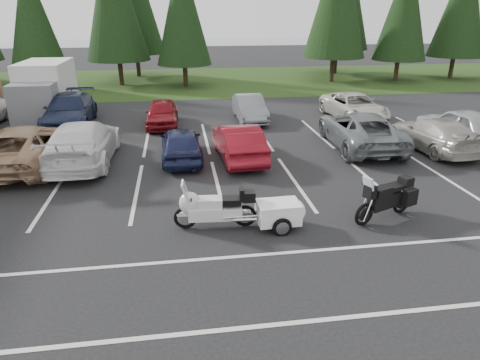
% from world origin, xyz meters
% --- Properties ---
extents(ground, '(120.00, 120.00, 0.00)m').
position_xyz_m(ground, '(0.00, 0.00, 0.00)').
color(ground, black).
rests_on(ground, ground).
extents(grass_strip, '(80.00, 16.00, 0.01)m').
position_xyz_m(grass_strip, '(0.00, 24.00, 0.01)').
color(grass_strip, '#213C13').
rests_on(grass_strip, ground).
extents(lake_water, '(70.00, 50.00, 0.02)m').
position_xyz_m(lake_water, '(4.00, 55.00, 0.00)').
color(lake_water, gray).
rests_on(lake_water, ground).
extents(box_truck, '(2.40, 5.60, 2.90)m').
position_xyz_m(box_truck, '(-8.00, 12.50, 1.45)').
color(box_truck, silver).
rests_on(box_truck, ground).
extents(stall_markings, '(32.00, 16.00, 0.01)m').
position_xyz_m(stall_markings, '(0.00, 2.00, 0.00)').
color(stall_markings, silver).
rests_on(stall_markings, ground).
extents(conifer_3, '(3.87, 3.87, 9.02)m').
position_xyz_m(conifer_3, '(-10.50, 21.40, 5.27)').
color(conifer_3, '#332316').
rests_on(conifer_3, ground).
extents(conifer_5, '(4.14, 4.14, 9.63)m').
position_xyz_m(conifer_5, '(0.00, 21.60, 5.63)').
color(conifer_5, '#332316').
rests_on(conifer_5, ground).
extents(conifer_7, '(4.27, 4.27, 9.94)m').
position_xyz_m(conifer_7, '(17.50, 21.80, 5.81)').
color(conifer_7, '#332316').
rests_on(conifer_7, ground).
extents(conifer_8, '(4.53, 4.53, 10.56)m').
position_xyz_m(conifer_8, '(23.00, 22.60, 6.17)').
color(conifer_8, '#332316').
rests_on(conifer_8, ground).
extents(car_near_2, '(2.85, 5.77, 1.57)m').
position_xyz_m(car_near_2, '(-6.44, 4.16, 0.79)').
color(car_near_2, '#9E7B5B').
rests_on(car_near_2, ground).
extents(car_near_3, '(2.38, 5.69, 1.64)m').
position_xyz_m(car_near_3, '(-4.42, 4.21, 0.82)').
color(car_near_3, silver).
rests_on(car_near_3, ground).
extents(car_near_4, '(1.62, 3.93, 1.33)m').
position_xyz_m(car_near_4, '(-0.65, 4.00, 0.67)').
color(car_near_4, '#1C2147').
rests_on(car_near_4, ground).
extents(car_near_5, '(1.79, 4.40, 1.42)m').
position_xyz_m(car_near_5, '(1.59, 3.75, 0.71)').
color(car_near_5, maroon).
rests_on(car_near_5, ground).
extents(car_near_6, '(2.82, 5.64, 1.53)m').
position_xyz_m(car_near_6, '(7.04, 4.62, 0.77)').
color(car_near_6, slate).
rests_on(car_near_6, ground).
extents(car_near_7, '(2.36, 4.88, 1.37)m').
position_xyz_m(car_near_7, '(9.97, 3.78, 0.68)').
color(car_near_7, '#A4A096').
rests_on(car_near_7, ground).
extents(car_near_8, '(2.35, 4.89, 1.61)m').
position_xyz_m(car_near_8, '(11.67, 4.40, 0.80)').
color(car_near_8, '#A6A7AB').
rests_on(car_near_8, ground).
extents(car_far_1, '(2.42, 5.54, 1.59)m').
position_xyz_m(car_far_1, '(-6.19, 10.21, 0.79)').
color(car_far_1, '#161F39').
rests_on(car_far_1, ground).
extents(car_far_2, '(1.63, 3.91, 1.32)m').
position_xyz_m(car_far_2, '(-1.52, 9.53, 0.66)').
color(car_far_2, maroon).
rests_on(car_far_2, ground).
extents(car_far_3, '(1.43, 4.04, 1.33)m').
position_xyz_m(car_far_3, '(3.11, 10.01, 0.66)').
color(car_far_3, slate).
rests_on(car_far_3, ground).
extents(car_far_4, '(2.72, 5.09, 1.36)m').
position_xyz_m(car_far_4, '(8.79, 9.52, 0.68)').
color(car_far_4, beige).
rests_on(car_far_4, ground).
extents(touring_motorcycle, '(2.56, 0.94, 1.39)m').
position_xyz_m(touring_motorcycle, '(0.15, -1.90, 0.69)').
color(touring_motorcycle, silver).
rests_on(touring_motorcycle, ground).
extents(cargo_trailer, '(1.70, 0.99, 0.77)m').
position_xyz_m(cargo_trailer, '(1.85, -2.17, 0.39)').
color(cargo_trailer, white).
rests_on(cargo_trailer, ground).
extents(adventure_motorcycle, '(2.55, 1.70, 1.47)m').
position_xyz_m(adventure_motorcycle, '(4.94, -2.09, 0.73)').
color(adventure_motorcycle, black).
rests_on(adventure_motorcycle, ground).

